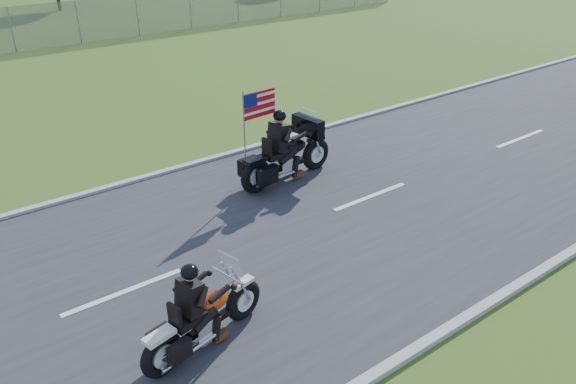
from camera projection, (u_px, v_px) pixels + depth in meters
ground at (222, 256)px, 10.93m from camera, size 420.00×420.00×0.00m
road at (222, 255)px, 10.92m from camera, size 120.00×8.00×0.04m
curb_north at (137, 180)px, 13.79m from camera, size 120.00×0.18×0.12m
curb_south at (367, 380)px, 8.03m from camera, size 120.00×0.18×0.12m
motorcycle_lead at (203, 320)px, 8.49m from camera, size 2.35×0.91×1.60m
motorcycle_follow at (287, 157)px, 13.58m from camera, size 2.81×0.96×2.34m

